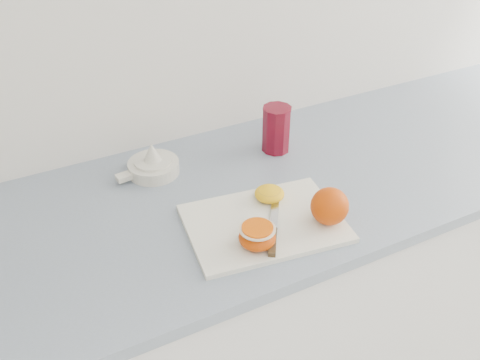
# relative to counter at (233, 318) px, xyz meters

# --- Properties ---
(counter) EXTENTS (2.53, 0.64, 0.89)m
(counter) POSITION_rel_counter_xyz_m (0.00, 0.00, 0.00)
(counter) COLOR silver
(counter) RESTS_ON ground
(cutting_board) EXTENTS (0.37, 0.29, 0.01)m
(cutting_board) POSITION_rel_counter_xyz_m (0.01, -0.14, 0.45)
(cutting_board) COLOR silver
(cutting_board) RESTS_ON counter
(whole_orange) EXTENTS (0.08, 0.08, 0.08)m
(whole_orange) POSITION_rel_counter_xyz_m (0.13, -0.21, 0.50)
(whole_orange) COLOR #D55000
(whole_orange) RESTS_ON cutting_board
(half_orange) EXTENTS (0.08, 0.08, 0.05)m
(half_orange) POSITION_rel_counter_xyz_m (-0.04, -0.20, 0.48)
(half_orange) COLOR #D55000
(half_orange) RESTS_ON cutting_board
(squeezed_shell) EXTENTS (0.07, 0.07, 0.03)m
(squeezed_shell) POSITION_rel_counter_xyz_m (0.06, -0.07, 0.47)
(squeezed_shell) COLOR #F1B110
(squeezed_shell) RESTS_ON cutting_board
(paring_knife) EXTENTS (0.11, 0.17, 0.01)m
(paring_knife) POSITION_rel_counter_xyz_m (-0.00, -0.20, 0.46)
(paring_knife) COLOR #4D3A20
(paring_knife) RESTS_ON cutting_board
(citrus_juicer) EXTENTS (0.16, 0.13, 0.09)m
(citrus_juicer) POSITION_rel_counter_xyz_m (-0.14, 0.17, 0.47)
(citrus_juicer) COLOR white
(citrus_juicer) RESTS_ON counter
(red_tumbler) EXTENTS (0.08, 0.08, 0.13)m
(red_tumbler) POSITION_rel_counter_xyz_m (0.19, 0.13, 0.50)
(red_tumbler) COLOR maroon
(red_tumbler) RESTS_ON counter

